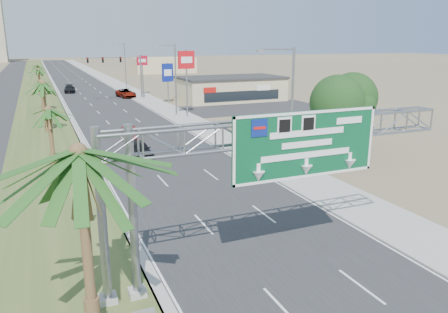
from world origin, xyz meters
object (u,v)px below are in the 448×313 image
palm_near (78,154)px  car_far (70,89)px  car_mid_lane (129,133)px  pole_sign_red_near (186,64)px  car_right_lane (126,93)px  pole_sign_blue (168,74)px  sign_gantry (271,145)px  car_left_lane (139,150)px  pole_sign_red_far (142,64)px  signal_mast (130,74)px  store_building (231,89)px

palm_near → car_far: bearing=86.3°
car_mid_lane → pole_sign_red_near: pole_sign_red_near is taller
car_far → car_right_lane: bearing=-49.1°
car_right_lane → pole_sign_blue: 13.82m
car_mid_lane → car_right_lane: size_ratio=0.69×
sign_gantry → car_far: bearing=92.0°
palm_near → pole_sign_blue: (19.45, 57.54, -1.86)m
car_left_lane → car_mid_lane: car_left_lane is taller
car_far → pole_sign_red_far: 18.25m
sign_gantry → car_far: 80.71m
car_far → pole_sign_blue: 28.92m
sign_gantry → palm_near: 8.41m
palm_near → pole_sign_blue: palm_near is taller
palm_near → car_right_lane: (14.59, 69.75, -6.14)m
signal_mast → pole_sign_red_near: size_ratio=1.10×
signal_mast → pole_sign_red_far: signal_mast is taller
pole_sign_blue → car_far: bearing=119.5°
pole_sign_blue → pole_sign_red_far: pole_sign_red_far is taller
store_building → car_mid_lane: bearing=-133.2°
palm_near → store_building: 66.04m
pole_sign_red_near → sign_gantry: bearing=-103.5°
pole_sign_blue → sign_gantry: bearing=-101.5°
car_left_lane → sign_gantry: bearing=-90.6°
car_mid_lane → car_far: bearing=98.5°
car_left_lane → car_mid_lane: 8.79m
pole_sign_red_near → car_right_lane: bearing=98.0°
car_mid_lane → pole_sign_blue: 27.38m
signal_mast → car_far: signal_mast is taller
car_left_lane → car_right_lane: car_left_lane is taller
store_building → pole_sign_red_far: pole_sign_red_far is taller
car_far → pole_sign_blue: pole_sign_blue is taller
sign_gantry → pole_sign_blue: bearing=78.5°
car_right_lane → pole_sign_red_near: (3.64, -25.94, 6.58)m
signal_mast → car_mid_lane: size_ratio=2.62×
store_building → pole_sign_red_far: size_ratio=2.28×
car_far → palm_near: bearing=-88.9°
sign_gantry → signal_mast: 62.37m
car_left_lane → pole_sign_red_near: pole_sign_red_near is taller
palm_near → car_left_lane: 26.10m
palm_near → car_mid_lane: 34.62m
car_right_lane → pole_sign_red_far: bearing=6.2°
sign_gantry → car_right_lane: size_ratio=2.96×
store_building → pole_sign_blue: 12.15m
signal_mast → car_far: size_ratio=1.95×
signal_mast → car_far: (-9.02, 18.44, -4.09)m
palm_near → car_right_lane: 71.52m
sign_gantry → car_right_lane: 68.33m
sign_gantry → signal_mast: bearing=84.3°
sign_gantry → car_right_lane: bearing=84.6°
palm_near → car_far: palm_near is taller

